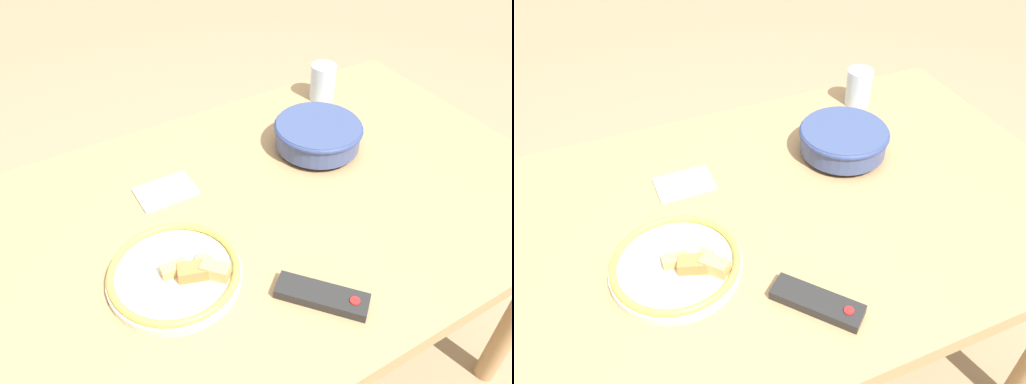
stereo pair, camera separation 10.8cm
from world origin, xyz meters
The scene contains 7 objects.
ground_plane centered at (0.00, 0.00, 0.00)m, with size 8.00×8.00×0.00m, color #9E8460.
dining_table centered at (0.00, 0.00, 0.64)m, with size 1.30×0.84×0.73m.
noodle_bowl centered at (-0.20, -0.12, 0.77)m, with size 0.22×0.22×0.07m.
food_plate centered at (0.27, 0.08, 0.74)m, with size 0.25×0.25×0.05m.
tv_remote centered at (0.07, 0.26, 0.74)m, with size 0.15×0.16×0.02m.
drinking_glass centered at (-0.36, -0.31, 0.78)m, with size 0.07×0.07×0.10m.
folded_napkin centered at (0.19, -0.16, 0.73)m, with size 0.13×0.09×0.01m.
Camera 2 is at (0.36, 0.73, 1.47)m, focal length 35.00 mm.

